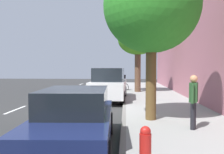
% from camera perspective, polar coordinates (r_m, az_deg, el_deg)
% --- Properties ---
extents(ground, '(57.91, 57.91, 0.00)m').
position_cam_1_polar(ground, '(11.67, -8.30, -7.75)').
color(ground, '#323232').
extents(sidewalk, '(3.83, 36.19, 0.14)m').
position_cam_1_polar(sidewalk, '(11.59, 12.96, -7.51)').
color(sidewalk, '#9C9D9A').
rests_on(sidewalk, ground).
extents(curb_edge, '(0.16, 36.19, 0.14)m').
position_cam_1_polar(curb_edge, '(11.43, 2.96, -7.60)').
color(curb_edge, gray).
rests_on(curb_edge, ground).
extents(lane_stripe_centre, '(0.14, 35.80, 0.01)m').
position_cam_1_polar(lane_stripe_centre, '(12.42, -22.07, -7.27)').
color(lane_stripe_centre, white).
rests_on(lane_stripe_centre, ground).
extents(lane_stripe_bike_edge, '(0.12, 36.19, 0.01)m').
position_cam_1_polar(lane_stripe_bike_edge, '(11.54, -4.43, -7.83)').
color(lane_stripe_bike_edge, white).
rests_on(lane_stripe_bike_edge, ground).
extents(building_facade, '(0.50, 36.19, 5.68)m').
position_cam_1_polar(building_facade, '(12.00, 23.39, 5.97)').
color(building_facade, '#AA6673').
rests_on(building_facade, ground).
extents(parked_sedan_dark_blue_second, '(1.99, 4.47, 1.52)m').
position_cam_1_polar(parked_sedan_dark_blue_second, '(6.08, -8.85, -10.04)').
color(parked_sedan_dark_blue_second, navy).
rests_on(parked_sedan_dark_blue_second, ground).
extents(parked_suv_white_mid, '(2.08, 4.76, 1.99)m').
position_cam_1_polar(parked_suv_white_mid, '(14.34, -0.65, -1.69)').
color(parked_suv_white_mid, white).
rests_on(parked_suv_white_mid, ground).
extents(bicycle_at_curb, '(1.57, 0.89, 0.78)m').
position_cam_1_polar(bicycle_at_curb, '(19.97, 1.78, -2.36)').
color(bicycle_at_curb, black).
rests_on(bicycle_at_curb, ground).
extents(cyclist_with_backpack, '(0.51, 0.57, 1.78)m').
position_cam_1_polar(cyclist_with_backpack, '(19.46, 2.40, -0.41)').
color(cyclist_with_backpack, '#C6B284').
rests_on(cyclist_with_backpack, ground).
extents(street_tree_mid_block, '(3.47, 3.47, 5.79)m').
position_cam_1_polar(street_tree_mid_block, '(9.01, 9.43, 16.23)').
color(street_tree_mid_block, brown).
rests_on(street_tree_mid_block, sidewalk).
extents(street_tree_far_end, '(3.06, 3.06, 5.20)m').
position_cam_1_polar(street_tree_far_end, '(18.58, 6.20, 8.72)').
color(street_tree_far_end, brown).
rests_on(street_tree_far_end, sidewalk).
extents(pedestrian_on_phone, '(0.35, 0.58, 1.67)m').
position_cam_1_polar(pedestrian_on_phone, '(7.79, 18.93, -4.89)').
color(pedestrian_on_phone, black).
rests_on(pedestrian_on_phone, sidewalk).
extents(fire_hydrant, '(0.22, 0.22, 0.84)m').
position_cam_1_polar(fire_hydrant, '(4.61, 7.99, -16.57)').
color(fire_hydrant, red).
rests_on(fire_hydrant, sidewalk).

